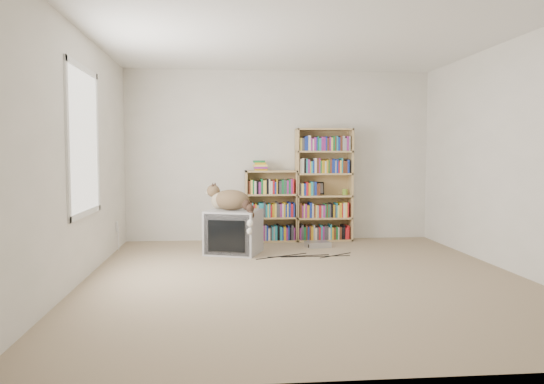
{
  "coord_description": "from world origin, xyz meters",
  "views": [
    {
      "loc": [
        -0.85,
        -5.33,
        1.26
      ],
      "look_at": [
        -0.25,
        1.0,
        0.82
      ],
      "focal_mm": 35.0,
      "sensor_mm": 36.0,
      "label": 1
    }
  ],
  "objects": [
    {
      "name": "crt_tv",
      "position": [
        -0.7,
        1.44,
        0.28
      ],
      "size": [
        0.79,
        0.76,
        0.56
      ],
      "rotation": [
        0.0,
        0.0,
        -0.34
      ],
      "color": "#A7A7A9",
      "rests_on": "floor"
    },
    {
      "name": "bookcase_tall",
      "position": [
        0.64,
        2.36,
        0.79
      ],
      "size": [
        0.82,
        0.3,
        1.65
      ],
      "color": "tan",
      "rests_on": "floor"
    },
    {
      "name": "ceiling",
      "position": [
        0.0,
        0.0,
        2.5
      ],
      "size": [
        4.5,
        5.0,
        0.02
      ],
      "primitive_type": "cube",
      "color": "white",
      "rests_on": "wall_back"
    },
    {
      "name": "cat",
      "position": [
        -0.71,
        1.39,
        0.65
      ],
      "size": [
        0.67,
        0.68,
        0.58
      ],
      "rotation": [
        0.0,
        0.0,
        -0.3
      ],
      "color": "#382916",
      "rests_on": "crt_tv"
    },
    {
      "name": "window",
      "position": [
        -2.24,
        0.2,
        1.4
      ],
      "size": [
        0.02,
        1.22,
        1.52
      ],
      "primitive_type": "cube",
      "color": "white",
      "rests_on": "wall_left"
    },
    {
      "name": "green_mug",
      "position": [
        0.96,
        2.34,
        0.72
      ],
      "size": [
        0.08,
        0.08,
        0.09
      ],
      "primitive_type": "cylinder",
      "color": "olive",
      "rests_on": "bookcase_tall"
    },
    {
      "name": "floor_cables",
      "position": [
        0.31,
        1.23,
        0.0
      ],
      "size": [
        1.2,
        0.7,
        0.01
      ],
      "primitive_type": null,
      "color": "black",
      "rests_on": "floor"
    },
    {
      "name": "wall_right",
      "position": [
        2.25,
        0.0,
        1.25
      ],
      "size": [
        0.02,
        5.0,
        2.5
      ],
      "primitive_type": "cube",
      "color": "silver",
      "rests_on": "floor"
    },
    {
      "name": "dvd_player",
      "position": [
        0.45,
        1.78,
        0.04
      ],
      "size": [
        0.35,
        0.28,
        0.07
      ],
      "primitive_type": "cube",
      "rotation": [
        0.0,
        0.0,
        0.16
      ],
      "color": "#ABABAF",
      "rests_on": "floor"
    },
    {
      "name": "bookcase_short",
      "position": [
        -0.14,
        2.36,
        0.48
      ],
      "size": [
        0.75,
        0.3,
        1.04
      ],
      "color": "tan",
      "rests_on": "floor"
    },
    {
      "name": "wall_back",
      "position": [
        0.0,
        2.5,
        1.25
      ],
      "size": [
        4.5,
        0.02,
        2.5
      ],
      "primitive_type": "cube",
      "color": "silver",
      "rests_on": "floor"
    },
    {
      "name": "book_stack",
      "position": [
        -0.31,
        2.32,
        1.11
      ],
      "size": [
        0.21,
        0.27,
        0.14
      ],
      "primitive_type": "cube",
      "color": "red",
      "rests_on": "bookcase_short"
    },
    {
      "name": "floor",
      "position": [
        0.0,
        0.0,
        0.0
      ],
      "size": [
        4.5,
        5.0,
        0.01
      ],
      "primitive_type": "cube",
      "color": "tan",
      "rests_on": "ground"
    },
    {
      "name": "wall_left",
      "position": [
        -2.25,
        0.0,
        1.25
      ],
      "size": [
        0.02,
        5.0,
        2.5
      ],
      "primitive_type": "cube",
      "color": "silver",
      "rests_on": "floor"
    },
    {
      "name": "wall_front",
      "position": [
        0.0,
        -2.5,
        1.25
      ],
      "size": [
        4.5,
        0.02,
        2.5
      ],
      "primitive_type": "cube",
      "color": "silver",
      "rests_on": "floor"
    },
    {
      "name": "framed_print",
      "position": [
        0.59,
        2.44,
        0.77
      ],
      "size": [
        0.14,
        0.05,
        0.19
      ],
      "primitive_type": "cube",
      "rotation": [
        -0.17,
        0.0,
        0.0
      ],
      "color": "black",
      "rests_on": "bookcase_tall"
    },
    {
      "name": "wall_outlet",
      "position": [
        -2.24,
        1.78,
        0.32
      ],
      "size": [
        0.01,
        0.08,
        0.13
      ],
      "primitive_type": "cube",
      "color": "silver",
      "rests_on": "wall_left"
    }
  ]
}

